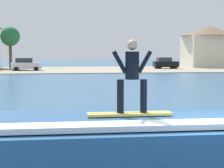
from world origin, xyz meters
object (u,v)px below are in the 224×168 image
Objects in this scene: car_far_shore at (165,63)px; tree_short_bushy at (10,37)px; wave_crest at (138,143)px; surfboard at (130,114)px; house_gabled_white at (209,45)px; car_near_shore at (26,64)px; surfer at (132,72)px.

tree_short_bushy is (-24.29, 1.43, 4.08)m from car_far_shore.
surfboard is (-0.23, -0.16, 0.72)m from wave_crest.
house_gabled_white is 1.55× the size of tree_short_bushy.
car_near_shore is at bearing 97.61° from surfboard.
wave_crest is 1.87× the size of car_far_shore.
surfer is 0.40× the size of car_near_shore.
house_gabled_white is at bearing 17.34° from car_near_shore.
surfer is 63.40m from house_gabled_white.
wave_crest is 54.30m from car_far_shore.
surfboard is 0.97m from surfer.
surfboard is at bearing -105.99° from car_far_shore.
car_far_shore is (21.53, 3.68, -0.00)m from car_near_shore.
wave_crest is at bearing 45.07° from surfer.
surfer is at bearing -82.33° from car_near_shore.
tree_short_bushy is at bearing 99.77° from surfboard.
surfboard is 1.17× the size of surfer.
wave_crest is 1.69× the size of car_near_shore.
surfer is (-0.18, -0.18, 1.69)m from wave_crest.
tree_short_bushy is at bearing -172.27° from house_gabled_white.
house_gabled_white is 34.16m from tree_short_bushy.
car_near_shore is 0.42× the size of house_gabled_white.
surfboard is 0.30× the size of tree_short_bushy.
surfer is 0.16× the size of house_gabled_white.
car_far_shore is 11.69m from house_gabled_white.
wave_crest is 54.69m from tree_short_bushy.
surfer reaches higher than wave_crest.
car_near_shore is at bearing -61.61° from tree_short_bushy.
house_gabled_white is at bearing 67.20° from surfboard.
tree_short_bushy reaches higher than surfboard.
surfboard is at bearing 165.85° from surfer.
car_far_shore reaches higher than surfboard.
car_near_shore is 0.64× the size of tree_short_bushy.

